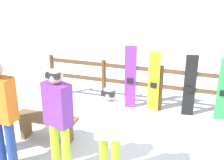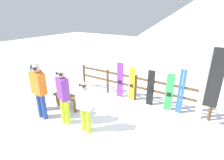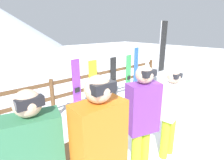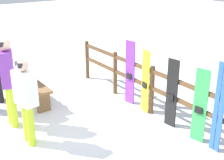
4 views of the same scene
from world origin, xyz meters
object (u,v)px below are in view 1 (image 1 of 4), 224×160
object	(u,v)px
bench	(46,123)
person_purple	(58,114)
snowboard_purple	(130,78)
snowboard_black_stripe	(190,86)
person_white	(110,128)
snowboard_green	(224,90)
person_orange	(0,110)
snowboard_yellow	(154,82)

from	to	relation	value
bench	person_purple	world-z (taller)	person_purple
person_purple	snowboard_purple	bearing A→B (deg)	78.81
person_purple	snowboard_black_stripe	world-z (taller)	person_purple
bench	person_purple	size ratio (longest dim) A/B	0.67
bench	person_white	xyz separation A→B (m)	(1.46, -0.71, 0.55)
bench	snowboard_purple	size ratio (longest dim) A/B	0.81
snowboard_purple	snowboard_green	distance (m)	1.98
person_purple	snowboard_purple	distance (m)	2.60
bench	snowboard_green	xyz separation A→B (m)	(3.14, 1.79, 0.33)
person_white	snowboard_purple	bearing A→B (deg)	96.94
bench	person_orange	distance (m)	1.19
bench	snowboard_black_stripe	world-z (taller)	snowboard_black_stripe
snowboard_green	person_white	bearing A→B (deg)	-123.82
person_purple	person_orange	distance (m)	0.90
person_white	snowboard_yellow	xyz separation A→B (m)	(0.22, 2.50, -0.22)
bench	snowboard_yellow	bearing A→B (deg)	46.69
person_purple	snowboard_black_stripe	distance (m)	3.12
person_purple	snowboard_black_stripe	bearing A→B (deg)	54.66
snowboard_purple	snowboard_black_stripe	xyz separation A→B (m)	(1.29, -0.00, -0.04)
bench	snowboard_yellow	world-z (taller)	snowboard_yellow
bench	snowboard_green	distance (m)	3.63
person_purple	snowboard_green	bearing A→B (deg)	45.59
snowboard_yellow	snowboard_green	bearing A→B (deg)	-0.00
bench	snowboard_purple	distance (m)	2.17
bench	snowboard_purple	xyz separation A→B (m)	(1.16, 1.79, 0.37)
bench	person_orange	xyz separation A→B (m)	(-0.22, -0.93, 0.71)
person_purple	person_white	bearing A→B (deg)	2.29
person_white	snowboard_purple	xyz separation A→B (m)	(-0.30, 2.50, -0.18)
bench	snowboard_purple	world-z (taller)	snowboard_purple
snowboard_yellow	snowboard_black_stripe	size ratio (longest dim) A/B	1.00
person_white	bench	bearing A→B (deg)	154.17
person_orange	snowboard_purple	size ratio (longest dim) A/B	1.25
person_white	snowboard_green	distance (m)	3.02
snowboard_green	bench	bearing A→B (deg)	-150.30
person_purple	snowboard_yellow	distance (m)	2.75
bench	person_white	size ratio (longest dim) A/B	0.75
person_orange	snowboard_purple	world-z (taller)	person_orange
snowboard_yellow	snowboard_green	world-z (taller)	same
person_purple	snowboard_green	xyz separation A→B (m)	(2.48, 2.53, -0.35)
snowboard_black_stripe	snowboard_green	bearing A→B (deg)	-0.00
person_purple	snowboard_green	world-z (taller)	person_purple
bench	person_white	bearing A→B (deg)	-25.83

